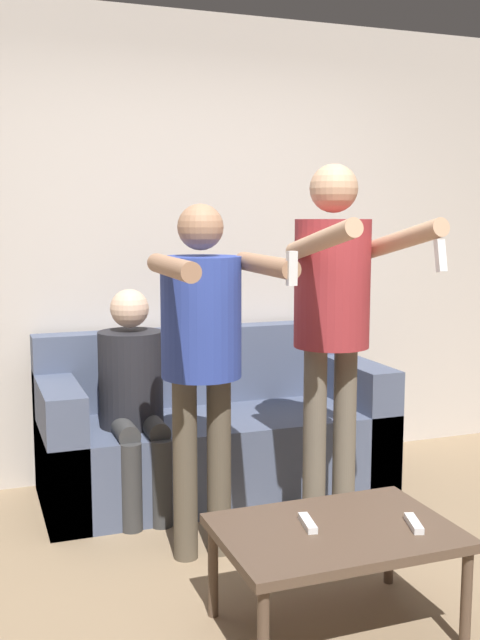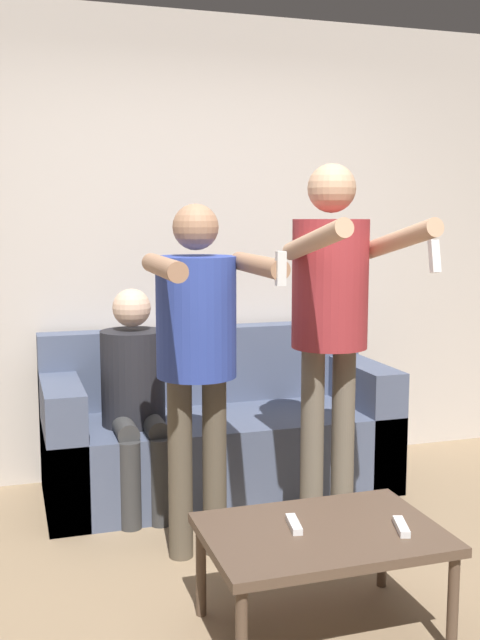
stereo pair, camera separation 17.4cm
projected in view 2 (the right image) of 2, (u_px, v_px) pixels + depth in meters
name	position (u px, v px, depth m)	size (l,w,h in m)	color
ground_plane	(296.00, 620.00, 2.86)	(14.00, 14.00, 0.00)	#937A5B
wall_back	(182.00, 247.00, 4.44)	(6.40, 0.06, 2.70)	beige
couch	(218.00, 435.00, 4.22)	(1.92, 0.78, 0.89)	#4C5670
person_standing_left	(198.00, 337.00, 3.27)	(0.47, 0.72, 1.59)	brown
person_standing_right	(331.00, 305.00, 3.44)	(0.47, 0.76, 1.77)	#6B6051
person_seated	(135.00, 388.00, 3.89)	(0.34, 0.54, 1.16)	#383838
coffee_table	(322.00, 540.00, 2.72)	(0.86, 0.59, 0.40)	brown
remote_near	(401.00, 527.00, 2.71)	(0.08, 0.15, 0.02)	white
remote_far	(294.00, 524.00, 2.73)	(0.06, 0.15, 0.02)	white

